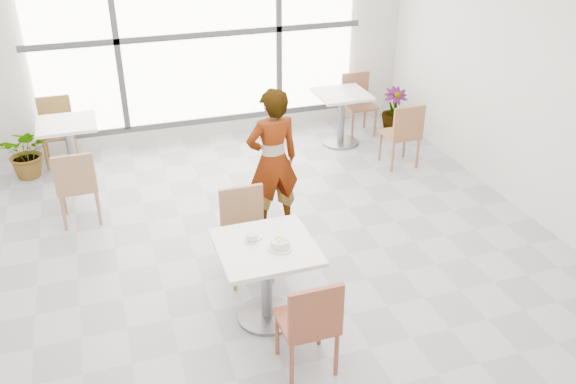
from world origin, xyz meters
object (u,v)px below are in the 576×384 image
object	(u,v)px
chair_near	(310,321)
person	(273,161)
bg_chair_right_near	(404,131)
coffee_cup	(251,238)
bg_chair_left_near	(76,183)
bg_chair_left_far	(57,126)
bg_table_left	(70,142)
plant_right	(394,110)
main_table	(266,268)
oatmeal_bowl	(280,244)
chair_far	(245,227)
bg_table_right	(341,111)
plant_left	(28,152)
bg_chair_right_far	(357,99)

from	to	relation	value
chair_near	person	xyz separation A→B (m)	(0.38, 2.18, 0.29)
bg_chair_right_near	coffee_cup	bearing A→B (deg)	40.55
bg_chair_left_near	bg_chair_left_far	bearing A→B (deg)	-83.41
bg_table_left	bg_chair_right_near	world-z (taller)	bg_chair_right_near
person	bg_chair_left_near	xyz separation A→B (m)	(-1.98, 0.72, -0.29)
bg_table_left	bg_chair_left_far	xyz separation A→B (m)	(-0.15, 0.59, 0.01)
bg_chair_left_far	plant_right	xyz separation A→B (m)	(4.70, -0.44, -0.18)
coffee_cup	bg_chair_left_far	world-z (taller)	bg_chair_left_far
main_table	oatmeal_bowl	size ratio (longest dim) A/B	3.81
chair_near	bg_table_left	xyz separation A→B (m)	(-1.66, 4.09, -0.01)
coffee_cup	person	world-z (taller)	person
bg_chair_left_near	bg_chair_left_far	world-z (taller)	same
chair_near	chair_far	xyz separation A→B (m)	(-0.12, 1.45, 0.00)
bg_table_left	bg_chair_left_near	bearing A→B (deg)	-87.37
bg_table_right	bg_chair_left_near	world-z (taller)	bg_chair_left_near
main_table	plant_left	bearing A→B (deg)	119.83
person	bg_table_right	bearing A→B (deg)	-135.59
bg_table_right	bg_table_left	bearing A→B (deg)	179.15
bg_table_right	plant_right	xyz separation A→B (m)	(0.93, 0.20, -0.16)
bg_chair_right_near	bg_table_right	bearing A→B (deg)	-65.04
coffee_cup	bg_table_left	bearing A→B (deg)	113.64
chair_far	bg_table_left	distance (m)	3.06
coffee_cup	bg_chair_left_near	world-z (taller)	bg_chair_left_near
bg_table_left	oatmeal_bowl	bearing A→B (deg)	-64.72
chair_far	bg_chair_left_far	size ratio (longest dim) A/B	1.00
bg_table_left	plant_left	size ratio (longest dim) A/B	1.12
chair_far	oatmeal_bowl	distance (m)	0.86
person	bg_chair_right_far	world-z (taller)	person
chair_far	plant_right	bearing A→B (deg)	42.81
oatmeal_bowl	bg_chair_left_far	world-z (taller)	bg_chair_left_far
plant_left	plant_right	xyz separation A→B (m)	(5.07, -0.07, -0.01)
oatmeal_bowl	coffee_cup	size ratio (longest dim) A/B	1.32
bg_chair_right_far	plant_left	xyz separation A→B (m)	(-4.53, -0.06, -0.17)
chair_near	bg_table_left	distance (m)	4.41
chair_near	oatmeal_bowl	size ratio (longest dim) A/B	4.14
chair_far	bg_chair_right_far	bearing A→B (deg)	49.78
chair_near	chair_far	distance (m)	1.46
chair_near	bg_chair_left_far	bearing A→B (deg)	-68.87
oatmeal_bowl	coffee_cup	xyz separation A→B (m)	(-0.19, 0.17, -0.01)
bg_table_left	bg_chair_right_far	distance (m)	4.01
chair_far	bg_chair_left_far	world-z (taller)	same
coffee_cup	bg_chair_right_far	xyz separation A→B (m)	(2.57, 3.55, -0.28)
coffee_cup	bg_table_left	distance (m)	3.59
chair_far	person	world-z (taller)	person
person	oatmeal_bowl	bearing A→B (deg)	69.65
main_table	plant_right	distance (m)	4.64
chair_near	main_table	bearing A→B (deg)	-80.02
bg_table_right	bg_chair_right_far	size ratio (longest dim) A/B	0.86
bg_chair_left_near	plant_left	xyz separation A→B (m)	(-0.58, 1.42, -0.17)
chair_far	bg_table_right	distance (m)	3.32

